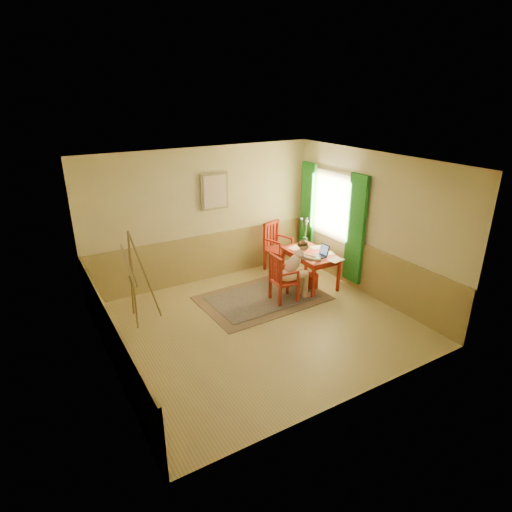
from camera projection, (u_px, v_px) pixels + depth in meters
room at (260, 250)px, 6.85m from camera, size 5.04×4.54×2.84m
wainscot at (238, 282)px, 7.82m from camera, size 5.00×4.50×1.00m
window at (331, 215)px, 8.89m from camera, size 0.12×2.01×2.20m
wall_portrait at (215, 191)px, 8.54m from camera, size 0.60×0.05×0.76m
rug at (263, 298)px, 8.28m from camera, size 2.45×1.68×0.02m
table at (310, 256)px, 8.65m from camera, size 0.75×1.22×0.72m
chair_left at (282, 278)px, 7.99m from camera, size 0.47×0.45×0.97m
chair_back at (277, 246)px, 9.43m from camera, size 0.61×0.62×1.10m
figure at (296, 267)px, 8.06m from camera, size 0.88×0.39×1.19m
laptop at (319, 254)px, 8.37m from camera, size 0.40×0.26×0.24m
papers at (318, 252)px, 8.63m from camera, size 0.75×1.24×0.00m
vase at (305, 232)px, 8.97m from camera, size 0.23×0.29×0.58m
wastebasket at (312, 281)px, 8.67m from camera, size 0.35×0.35×0.29m
easel at (130, 269)px, 7.12m from camera, size 0.60×0.75×1.68m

